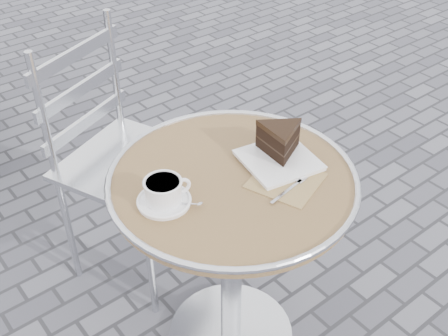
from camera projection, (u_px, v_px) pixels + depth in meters
ground at (231, 336)px, 2.03m from camera, size 80.00×80.00×0.00m
cafe_table at (232, 220)px, 1.69m from camera, size 0.72×0.72×0.74m
cappuccino_set at (164, 193)px, 1.48m from camera, size 0.15×0.15×0.07m
cake_plate_set at (280, 144)px, 1.63m from camera, size 0.28×0.31×0.11m
bistro_chair at (105, 132)px, 2.00m from camera, size 0.57×0.57×0.98m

